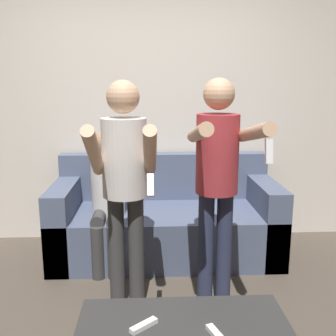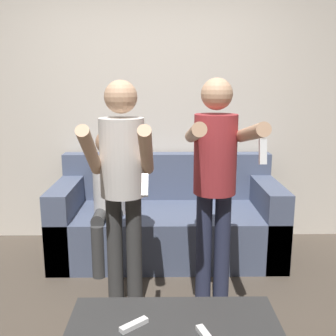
% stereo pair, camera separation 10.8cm
% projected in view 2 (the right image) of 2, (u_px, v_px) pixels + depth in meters
% --- Properties ---
extents(ground_plane, '(14.00, 14.00, 0.00)m').
position_uv_depth(ground_plane, '(143.00, 334.00, 2.49)').
color(ground_plane, '#4C4238').
extents(wall_back, '(6.40, 0.06, 2.70)m').
position_uv_depth(wall_back, '(150.00, 105.00, 3.86)').
color(wall_back, beige).
rests_on(wall_back, ground_plane).
extents(couch, '(2.01, 0.88, 0.89)m').
position_uv_depth(couch, '(167.00, 222.00, 3.63)').
color(couch, '#4C5670').
rests_on(couch, ground_plane).
extents(person_standing_left, '(0.42, 0.63, 1.58)m').
position_uv_depth(person_standing_left, '(122.00, 173.00, 2.61)').
color(person_standing_left, '#383838').
rests_on(person_standing_left, ground_plane).
extents(person_standing_right, '(0.41, 0.76, 1.59)m').
position_uv_depth(person_standing_right, '(215.00, 171.00, 2.60)').
color(person_standing_right, '#282D47').
rests_on(person_standing_right, ground_plane).
extents(person_seated, '(0.28, 0.52, 1.18)m').
position_uv_depth(person_seated, '(109.00, 192.00, 3.34)').
color(person_seated, '#383838').
rests_on(person_seated, ground_plane).
extents(coffee_table, '(1.04, 0.47, 0.41)m').
position_uv_depth(coffee_table, '(174.00, 330.00, 1.93)').
color(coffee_table, '#2D2D2D').
rests_on(coffee_table, ground_plane).
extents(remote_near, '(0.08, 0.15, 0.02)m').
position_uv_depth(remote_near, '(206.00, 336.00, 1.80)').
color(remote_near, white).
rests_on(remote_near, coffee_table).
extents(remote_far, '(0.14, 0.12, 0.02)m').
position_uv_depth(remote_far, '(134.00, 325.00, 1.88)').
color(remote_far, white).
rests_on(remote_far, coffee_table).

